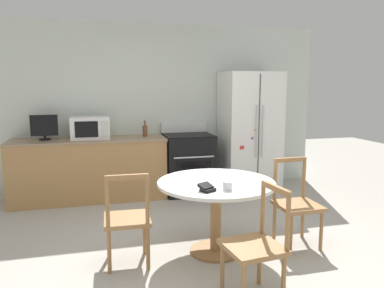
{
  "coord_description": "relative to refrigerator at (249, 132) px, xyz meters",
  "views": [
    {
      "loc": [
        -1.01,
        -3.24,
        1.67
      ],
      "look_at": [
        0.14,
        1.15,
        0.95
      ],
      "focal_mm": 35.0,
      "sensor_mm": 36.0,
      "label": 1
    }
  ],
  "objects": [
    {
      "name": "microwave",
      "position": [
        -2.44,
        0.06,
        0.13
      ],
      "size": [
        0.54,
        0.37,
        0.32
      ],
      "color": "white",
      "rests_on": "kitchen_counter"
    },
    {
      "name": "countertop_tv",
      "position": [
        -3.06,
        0.1,
        0.16
      ],
      "size": [
        0.37,
        0.16,
        0.36
      ],
      "color": "black",
      "rests_on": "kitchen_counter"
    },
    {
      "name": "dining_chair_left",
      "position": [
        -2.11,
        -2.12,
        -0.5
      ],
      "size": [
        0.43,
        0.43,
        0.9
      ],
      "rotation": [
        0.0,
        0.0,
        6.25
      ],
      "color": "#9E7042",
      "rests_on": "ground_plane"
    },
    {
      "name": "oven_range",
      "position": [
        -1.0,
        0.03,
        -0.46
      ],
      "size": [
        0.73,
        0.68,
        1.08
      ],
      "color": "black",
      "rests_on": "ground_plane"
    },
    {
      "name": "dining_table",
      "position": [
        -1.24,
        -2.08,
        -0.35
      ],
      "size": [
        1.16,
        1.16,
        0.73
      ],
      "color": "white",
      "rests_on": "ground_plane"
    },
    {
      "name": "ground_plane",
      "position": [
        -1.36,
        -2.23,
        -0.93
      ],
      "size": [
        14.0,
        14.0,
        0.0
      ],
      "primitive_type": "plane",
      "color": "#B2ADA3"
    },
    {
      "name": "candle_glass",
      "position": [
        -1.23,
        -2.39,
        -0.17
      ],
      "size": [
        0.09,
        0.09,
        0.08
      ],
      "color": "silver",
      "rests_on": "dining_table"
    },
    {
      "name": "dining_chair_right",
      "position": [
        -0.36,
        -2.11,
        -0.5
      ],
      "size": [
        0.42,
        0.42,
        0.9
      ],
      "rotation": [
        0.0,
        0.0,
        3.15
      ],
      "color": "#9E7042",
      "rests_on": "ground_plane"
    },
    {
      "name": "counter_bottle",
      "position": [
        -1.64,
        0.13,
        0.06
      ],
      "size": [
        0.07,
        0.07,
        0.24
      ],
      "color": "brown",
      "rests_on": "kitchen_counter"
    },
    {
      "name": "refrigerator",
      "position": [
        0.0,
        0.0,
        0.0
      ],
      "size": [
        0.87,
        0.73,
        1.87
      ],
      "color": "white",
      "rests_on": "ground_plane"
    },
    {
      "name": "dining_chair_near",
      "position": [
        -1.2,
        -2.95,
        -0.5
      ],
      "size": [
        0.47,
        0.47,
        0.9
      ],
      "rotation": [
        0.0,
        0.0,
        1.69
      ],
      "color": "#9E7042",
      "rests_on": "ground_plane"
    },
    {
      "name": "back_wall",
      "position": [
        -1.36,
        0.42,
        0.37
      ],
      "size": [
        5.2,
        0.1,
        2.6
      ],
      "color": "silver",
      "rests_on": "ground_plane"
    },
    {
      "name": "wallet",
      "position": [
        -1.43,
        -2.38,
        -0.17
      ],
      "size": [
        0.16,
        0.17,
        0.07
      ],
      "color": "black",
      "rests_on": "dining_table"
    },
    {
      "name": "kitchen_counter",
      "position": [
        -2.47,
        0.06,
        -0.48
      ],
      "size": [
        2.21,
        0.64,
        0.9
      ],
      "color": "#AD7F4C",
      "rests_on": "ground_plane"
    }
  ]
}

